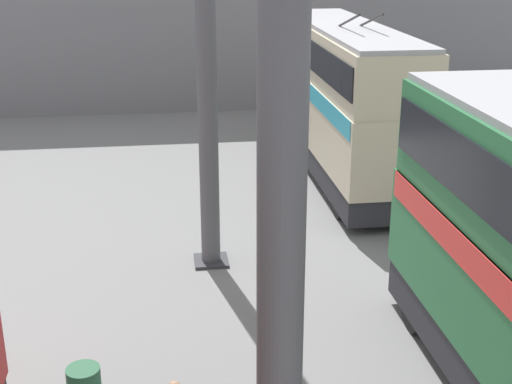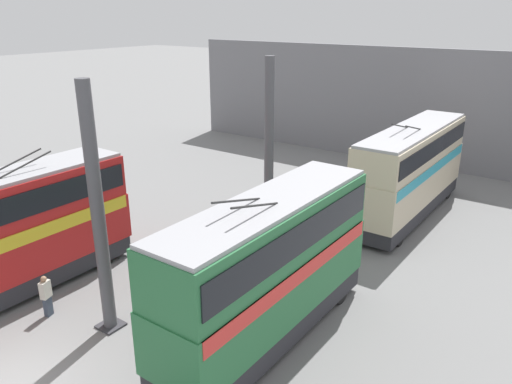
{
  "view_description": "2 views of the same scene",
  "coord_description": "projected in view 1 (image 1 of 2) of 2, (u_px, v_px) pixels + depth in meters",
  "views": [
    {
      "loc": [
        -2.26,
        1.07,
        7.78
      ],
      "look_at": [
        11.37,
        -0.77,
        2.83
      ],
      "focal_mm": 50.0,
      "sensor_mm": 36.0,
      "label": 1
    },
    {
      "loc": [
        -5.64,
        -13.44,
        10.9
      ],
      "look_at": [
        11.48,
        -1.1,
        3.25
      ],
      "focal_mm": 35.0,
      "sensor_mm": 36.0,
      "label": 2
    }
  ],
  "objects": [
    {
      "name": "support_column_far",
      "position": [
        207.0,
        92.0,
        16.54
      ],
      "size": [
        0.85,
        0.85,
        8.98
      ],
      "color": "#4C4C51",
      "rests_on": "ground_plane"
    },
    {
      "name": "bus_left_far",
      "position": [
        345.0,
        92.0,
        23.75
      ],
      "size": [
        11.19,
        2.54,
        5.68
      ],
      "color": "black",
      "rests_on": "ground_plane"
    },
    {
      "name": "support_column_near",
      "position": [
        280.0,
        305.0,
        6.99
      ],
      "size": [
        0.85,
        0.85,
        8.98
      ],
      "color": "#4C4C51",
      "rests_on": "ground_plane"
    },
    {
      "name": "depot_back_wall",
      "position": [
        181.0,
        19.0,
        32.11
      ],
      "size": [
        0.5,
        36.0,
        8.52
      ],
      "color": "slate",
      "rests_on": "ground_plane"
    }
  ]
}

